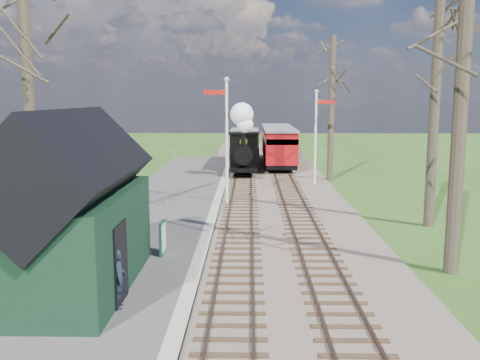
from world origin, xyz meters
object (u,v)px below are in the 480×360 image
at_px(station_shed, 71,212).
at_px(person, 118,278).
at_px(semaphore_near, 225,132).
at_px(red_carriage_b, 276,142).
at_px(locomotive, 243,144).
at_px(coach, 244,145).
at_px(bench, 126,253).
at_px(red_carriage_a, 280,148).
at_px(sign_board, 162,238).
at_px(semaphore_far, 317,130).

xyz_separation_m(station_shed, person, (1.53, -1.35, -1.34)).
xyz_separation_m(semaphore_near, red_carriage_b, (3.37, 18.37, -1.97)).
height_order(locomotive, coach, locomotive).
bearing_deg(bench, red_carriage_a, 75.53).
distance_m(red_carriage_a, sign_board, 22.34).
distance_m(semaphore_near, semaphore_far, 7.91).
relative_size(station_shed, locomotive, 1.33).
distance_m(station_shed, coach, 28.27).
bearing_deg(sign_board, semaphore_far, 65.46).
distance_m(semaphore_far, red_carriage_a, 7.30).
bearing_deg(red_carriage_a, sign_board, -103.00).
bearing_deg(coach, semaphore_near, -92.76).
distance_m(coach, red_carriage_b, 3.57).
distance_m(locomotive, sign_board, 18.95).
xyz_separation_m(semaphore_far, red_carriage_b, (-1.77, 12.37, -1.70)).
bearing_deg(semaphore_near, coach, 87.24).
height_order(red_carriage_a, red_carriage_b, same).
bearing_deg(station_shed, bench, 62.98).
height_order(bench, person, person).
bearing_deg(red_carriage_a, station_shed, -105.50).
xyz_separation_m(semaphore_near, sign_board, (-1.65, -8.88, -2.88)).
height_order(sign_board, bench, sign_board).
relative_size(red_carriage_b, sign_board, 5.24).
relative_size(semaphore_far, sign_board, 5.23).
relative_size(semaphore_near, person, 4.27).
bearing_deg(bench, semaphore_far, 64.44).
relative_size(semaphore_near, locomotive, 1.31).
bearing_deg(red_carriage_b, coach, -136.82).
bearing_deg(station_shed, red_carriage_b, 77.21).
xyz_separation_m(coach, sign_board, (-2.42, -24.81, -0.85)).
bearing_deg(semaphore_near, locomotive, 85.61).
xyz_separation_m(coach, person, (-2.76, -29.28, -0.66)).
bearing_deg(semaphore_far, station_shed, -115.72).
bearing_deg(bench, semaphore_near, 75.78).
bearing_deg(locomotive, sign_board, -97.33).
bearing_deg(locomotive, semaphore_far, -41.37).
bearing_deg(semaphore_near, red_carriage_b, 79.61).
xyz_separation_m(red_carriage_a, bench, (-5.93, -22.98, -1.06)).
bearing_deg(red_carriage_a, coach, 130.36).
xyz_separation_m(semaphore_far, red_carriage_a, (-1.77, 6.87, -1.70)).
bearing_deg(semaphore_near, red_carriage_a, 75.33).
bearing_deg(station_shed, person, -41.28).
relative_size(semaphore_far, locomotive, 1.21).
height_order(semaphore_near, sign_board, semaphore_near).
distance_m(red_carriage_a, person, 26.77).
distance_m(coach, person, 29.42).
height_order(semaphore_near, bench, semaphore_near).
xyz_separation_m(semaphore_far, person, (-7.14, -19.35, -2.42)).
relative_size(semaphore_far, coach, 0.75).
bearing_deg(person, semaphore_near, -18.95).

